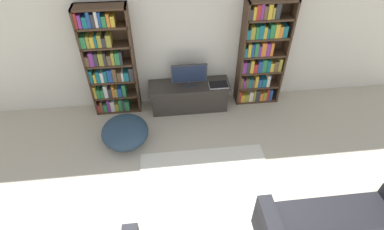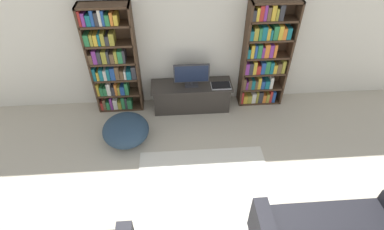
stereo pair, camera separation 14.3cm
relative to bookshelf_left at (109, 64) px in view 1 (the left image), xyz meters
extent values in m
cube|color=silver|center=(1.30, 0.18, 0.31)|extent=(8.80, 0.06, 2.60)
cube|color=#422D1E|center=(-0.36, -0.02, 0.02)|extent=(0.04, 0.30, 2.03)
cube|color=#422D1E|center=(0.44, -0.02, 0.02)|extent=(0.04, 0.30, 2.03)
cube|color=#422D1E|center=(0.04, 0.11, 0.02)|extent=(0.83, 0.04, 2.03)
cube|color=#422D1E|center=(0.04, -0.02, 1.02)|extent=(0.83, 0.30, 0.04)
cube|color=#422D1E|center=(0.04, -0.02, -0.97)|extent=(0.80, 0.30, 0.04)
cube|color=#B72D28|center=(-0.32, -0.03, -0.87)|extent=(0.05, 0.24, 0.16)
cube|color=brown|center=(-0.27, -0.03, -0.84)|extent=(0.05, 0.24, 0.23)
cube|color=#2D7F47|center=(-0.21, -0.03, -0.87)|extent=(0.07, 0.24, 0.17)
cube|color=#7F338C|center=(-0.14, -0.03, -0.83)|extent=(0.05, 0.24, 0.25)
cube|color=silver|center=(-0.07, -0.03, -0.84)|extent=(0.08, 0.24, 0.22)
cube|color=#9E9333|center=(0.01, -0.03, -0.88)|extent=(0.06, 0.24, 0.16)
cube|color=#2D7F47|center=(0.08, -0.03, -0.83)|extent=(0.06, 0.24, 0.26)
cube|color=#333338|center=(0.14, -0.03, -0.83)|extent=(0.04, 0.24, 0.25)
cube|color=#2D7F47|center=(0.20, -0.03, -0.85)|extent=(0.08, 0.24, 0.20)
cube|color=#422D1E|center=(0.04, -0.02, -0.64)|extent=(0.80, 0.30, 0.04)
cube|color=gold|center=(-0.32, -0.03, -0.50)|extent=(0.04, 0.24, 0.24)
cube|color=#2D7F47|center=(-0.27, -0.03, -0.53)|extent=(0.06, 0.24, 0.18)
cube|color=#2D7F47|center=(-0.20, -0.03, -0.54)|extent=(0.06, 0.24, 0.16)
cube|color=silver|center=(-0.13, -0.03, -0.49)|extent=(0.07, 0.24, 0.25)
cube|color=#333338|center=(-0.06, -0.03, -0.53)|extent=(0.06, 0.24, 0.18)
cube|color=orange|center=(0.00, -0.03, -0.50)|extent=(0.04, 0.24, 0.23)
cube|color=#9E9333|center=(0.05, -0.03, -0.53)|extent=(0.04, 0.24, 0.17)
cube|color=#234C99|center=(0.11, -0.03, -0.53)|extent=(0.08, 0.24, 0.18)
cube|color=#2D7F47|center=(0.19, -0.03, -0.49)|extent=(0.06, 0.24, 0.25)
cube|color=#422D1E|center=(0.04, -0.02, -0.30)|extent=(0.80, 0.30, 0.04)
cube|color=#196B75|center=(-0.32, -0.03, -0.16)|extent=(0.05, 0.24, 0.24)
cube|color=gold|center=(-0.26, -0.03, -0.20)|extent=(0.04, 0.24, 0.17)
cube|color=#196B75|center=(-0.20, -0.03, -0.17)|extent=(0.06, 0.24, 0.22)
cube|color=silver|center=(-0.14, -0.03, -0.18)|extent=(0.05, 0.24, 0.20)
cube|color=#196B75|center=(-0.08, -0.03, -0.17)|extent=(0.06, 0.24, 0.22)
cube|color=#234C99|center=(0.00, -0.03, -0.16)|extent=(0.08, 0.24, 0.24)
cube|color=brown|center=(0.08, -0.03, -0.15)|extent=(0.07, 0.24, 0.26)
cube|color=brown|center=(0.15, -0.03, -0.19)|extent=(0.06, 0.24, 0.18)
cube|color=silver|center=(0.21, -0.03, -0.19)|extent=(0.04, 0.24, 0.17)
cube|color=#196B75|center=(0.28, -0.03, -0.20)|extent=(0.08, 0.24, 0.17)
cube|color=#333338|center=(0.37, -0.03, -0.16)|extent=(0.08, 0.24, 0.25)
cube|color=#422D1E|center=(0.04, -0.02, 0.04)|extent=(0.80, 0.30, 0.04)
cube|color=brown|center=(-0.31, -0.03, 0.15)|extent=(0.06, 0.24, 0.18)
cube|color=#7F338C|center=(-0.24, -0.03, 0.18)|extent=(0.07, 0.24, 0.24)
cube|color=#333338|center=(-0.17, -0.03, 0.17)|extent=(0.06, 0.24, 0.23)
cube|color=#9E9333|center=(-0.09, -0.03, 0.17)|extent=(0.08, 0.24, 0.23)
cube|color=#333338|center=(-0.02, -0.03, 0.17)|extent=(0.04, 0.24, 0.23)
cube|color=brown|center=(0.04, -0.03, 0.15)|extent=(0.07, 0.24, 0.18)
cube|color=#9E9333|center=(0.11, -0.03, 0.17)|extent=(0.05, 0.24, 0.22)
cube|color=#2D7F47|center=(0.18, -0.03, 0.17)|extent=(0.08, 0.24, 0.22)
cube|color=#333338|center=(0.24, -0.03, 0.17)|extent=(0.04, 0.24, 0.23)
cube|color=#422D1E|center=(0.04, -0.02, 0.38)|extent=(0.80, 0.30, 0.04)
cube|color=#2D7F47|center=(-0.30, -0.03, 0.49)|extent=(0.08, 0.24, 0.19)
cube|color=#9E9333|center=(-0.23, -0.03, 0.49)|extent=(0.05, 0.24, 0.20)
cube|color=gold|center=(-0.16, -0.03, 0.49)|extent=(0.07, 0.24, 0.19)
cube|color=#196B75|center=(-0.11, -0.03, 0.49)|extent=(0.04, 0.24, 0.20)
cube|color=#9E9333|center=(-0.05, -0.03, 0.50)|extent=(0.06, 0.24, 0.21)
cube|color=#333338|center=(0.02, -0.03, 0.48)|extent=(0.06, 0.24, 0.16)
cube|color=#9E9333|center=(0.10, -0.03, 0.50)|extent=(0.08, 0.24, 0.20)
cube|color=#422D1E|center=(0.04, -0.02, 0.71)|extent=(0.80, 0.30, 0.04)
cube|color=#B72D28|center=(-0.33, -0.03, 0.85)|extent=(0.04, 0.24, 0.24)
cube|color=#7F338C|center=(-0.27, -0.03, 0.84)|extent=(0.05, 0.24, 0.21)
cube|color=#196B75|center=(-0.20, -0.03, 0.82)|extent=(0.07, 0.24, 0.18)
cube|color=#234C99|center=(-0.14, -0.03, 0.86)|extent=(0.05, 0.24, 0.25)
cube|color=#333338|center=(-0.08, -0.03, 0.84)|extent=(0.06, 0.24, 0.21)
cube|color=silver|center=(-0.02, -0.03, 0.86)|extent=(0.04, 0.24, 0.25)
cube|color=#234C99|center=(0.03, -0.03, 0.85)|extent=(0.04, 0.24, 0.24)
cube|color=#2D7F47|center=(0.09, -0.03, 0.82)|extent=(0.07, 0.24, 0.17)
cube|color=orange|center=(0.15, -0.03, 0.84)|extent=(0.04, 0.24, 0.21)
cube|color=gold|center=(0.22, -0.03, 0.82)|extent=(0.06, 0.24, 0.17)
cube|color=#422D1E|center=(2.34, -0.02, 0.02)|extent=(0.04, 0.30, 2.03)
cube|color=#422D1E|center=(3.14, -0.02, 0.02)|extent=(0.04, 0.30, 2.03)
cube|color=#422D1E|center=(2.74, 0.11, 0.02)|extent=(0.83, 0.04, 2.03)
cube|color=#422D1E|center=(2.74, -0.02, -0.97)|extent=(0.80, 0.30, 0.04)
cube|color=#B72D28|center=(2.38, -0.03, -0.83)|extent=(0.04, 0.24, 0.26)
cube|color=gold|center=(2.45, -0.03, -0.87)|extent=(0.07, 0.24, 0.17)
cube|color=#9E9333|center=(2.53, -0.03, -0.87)|extent=(0.08, 0.24, 0.17)
cube|color=silver|center=(2.61, -0.03, -0.85)|extent=(0.08, 0.24, 0.22)
cube|color=#9E9333|center=(2.67, -0.03, -0.83)|extent=(0.04, 0.24, 0.26)
cube|color=#333338|center=(2.74, -0.03, -0.83)|extent=(0.08, 0.24, 0.24)
cube|color=orange|center=(2.82, -0.03, -0.87)|extent=(0.06, 0.24, 0.18)
cube|color=#9E9333|center=(2.89, -0.03, -0.86)|extent=(0.06, 0.24, 0.20)
cube|color=#B72D28|center=(2.94, -0.03, -0.83)|extent=(0.05, 0.24, 0.26)
cube|color=#234C99|center=(3.00, -0.03, -0.83)|extent=(0.06, 0.24, 0.24)
cube|color=#422D1E|center=(2.74, -0.02, -0.64)|extent=(0.80, 0.30, 0.04)
cube|color=brown|center=(2.38, -0.03, -0.50)|extent=(0.05, 0.24, 0.23)
cube|color=#7F338C|center=(2.44, -0.03, -0.53)|extent=(0.04, 0.24, 0.17)
cube|color=brown|center=(2.49, -0.03, -0.52)|extent=(0.06, 0.24, 0.21)
cube|color=#196B75|center=(2.55, -0.03, -0.52)|extent=(0.06, 0.24, 0.19)
cube|color=brown|center=(2.61, -0.03, -0.53)|extent=(0.05, 0.24, 0.18)
cube|color=gold|center=(2.67, -0.03, -0.50)|extent=(0.06, 0.24, 0.24)
cube|color=#234C99|center=(2.74, -0.03, -0.53)|extent=(0.07, 0.24, 0.17)
cube|color=#196B75|center=(2.82, -0.03, -0.53)|extent=(0.08, 0.24, 0.17)
cube|color=silver|center=(2.90, -0.03, -0.50)|extent=(0.06, 0.24, 0.24)
cube|color=#422D1E|center=(2.74, -0.02, -0.30)|extent=(0.80, 0.30, 0.04)
cube|color=#7F338C|center=(2.39, -0.03, -0.17)|extent=(0.07, 0.24, 0.22)
cube|color=#333338|center=(2.47, -0.03, -0.17)|extent=(0.07, 0.24, 0.22)
cube|color=gold|center=(2.53, -0.03, -0.15)|extent=(0.06, 0.24, 0.25)
cube|color=#B72D28|center=(2.61, -0.03, -0.19)|extent=(0.08, 0.24, 0.17)
cube|color=#234C99|center=(2.69, -0.03, -0.16)|extent=(0.07, 0.24, 0.23)
cube|color=#2D7F47|center=(2.77, -0.03, -0.15)|extent=(0.08, 0.24, 0.25)
cube|color=#196B75|center=(2.84, -0.03, -0.17)|extent=(0.06, 0.24, 0.23)
cube|color=gold|center=(2.91, -0.03, -0.19)|extent=(0.06, 0.24, 0.18)
cube|color=brown|center=(2.98, -0.03, -0.18)|extent=(0.07, 0.24, 0.20)
cube|color=#9E9333|center=(3.06, -0.03, -0.15)|extent=(0.06, 0.24, 0.25)
cube|color=#422D1E|center=(2.74, -0.02, 0.04)|extent=(0.80, 0.30, 0.04)
cube|color=#196B75|center=(2.38, -0.03, 0.14)|extent=(0.05, 0.24, 0.17)
cube|color=gold|center=(2.45, -0.03, 0.18)|extent=(0.06, 0.24, 0.24)
cube|color=#234C99|center=(2.50, -0.03, 0.18)|extent=(0.04, 0.24, 0.24)
cube|color=#2D7F47|center=(2.57, -0.03, 0.18)|extent=(0.07, 0.24, 0.25)
cube|color=#7F338C|center=(2.63, -0.03, 0.16)|extent=(0.04, 0.24, 0.20)
cube|color=orange|center=(2.70, -0.03, 0.18)|extent=(0.08, 0.24, 0.25)
cube|color=#7F338C|center=(2.78, -0.03, 0.18)|extent=(0.07, 0.24, 0.24)
cube|color=orange|center=(2.84, -0.03, 0.18)|extent=(0.05, 0.24, 0.24)
cube|color=#422D1E|center=(2.74, -0.02, 0.38)|extent=(0.80, 0.30, 0.04)
cube|color=#196B75|center=(2.39, -0.03, 0.48)|extent=(0.06, 0.24, 0.17)
cube|color=#9E9333|center=(2.46, -0.03, 0.50)|extent=(0.07, 0.24, 0.22)
cube|color=#2D7F47|center=(2.53, -0.03, 0.50)|extent=(0.05, 0.24, 0.22)
cube|color=#196B75|center=(2.60, -0.03, 0.51)|extent=(0.08, 0.24, 0.23)
cube|color=gold|center=(2.67, -0.03, 0.50)|extent=(0.05, 0.24, 0.21)
cube|color=#196B75|center=(2.72, -0.03, 0.48)|extent=(0.04, 0.24, 0.18)
cube|color=#2D7F47|center=(2.79, -0.03, 0.52)|extent=(0.08, 0.24, 0.24)
cube|color=gold|center=(2.87, -0.03, 0.52)|extent=(0.07, 0.24, 0.24)
cube|color=orange|center=(2.94, -0.03, 0.49)|extent=(0.06, 0.24, 0.20)
cube|color=#196B75|center=(3.02, -0.03, 0.50)|extent=(0.08, 0.24, 0.20)
cube|color=#422D1E|center=(2.74, -0.02, 0.71)|extent=(0.80, 0.30, 0.04)
cube|color=#333338|center=(2.39, -0.03, 0.82)|extent=(0.06, 0.24, 0.18)
cube|color=gold|center=(2.44, -0.03, 0.84)|extent=(0.05, 0.24, 0.22)
cube|color=#B72D28|center=(2.50, -0.03, 0.86)|extent=(0.06, 0.24, 0.25)
cube|color=#7F338C|center=(2.56, -0.03, 0.86)|extent=(0.05, 0.24, 0.26)
cube|color=brown|center=(2.62, -0.03, 0.84)|extent=(0.06, 0.24, 0.22)
cube|color=gold|center=(2.69, -0.03, 0.86)|extent=(0.07, 0.24, 0.25)
cube|color=#9E9333|center=(2.76, -0.03, 0.83)|extent=(0.04, 0.24, 0.19)
cube|color=#333338|center=(2.82, -0.03, 0.86)|extent=(0.08, 0.24, 0.25)
cube|color=#332D28|center=(1.39, -0.12, -0.74)|extent=(1.41, 0.46, 0.49)
cube|color=#332D28|center=(1.39, -0.12, -0.48)|extent=(1.50, 0.49, 0.04)
cube|color=#2D2D33|center=(1.39, -0.14, -0.45)|extent=(0.24, 0.16, 0.03)
cylinder|color=#2D2D33|center=(1.39, -0.14, -0.41)|extent=(0.04, 0.04, 0.05)
cube|color=#2D2D33|center=(1.39, -0.14, -0.20)|extent=(0.64, 0.04, 0.36)
cube|color=#19233D|center=(1.39, -0.16, -0.20)|extent=(0.60, 0.00, 0.33)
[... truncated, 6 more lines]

